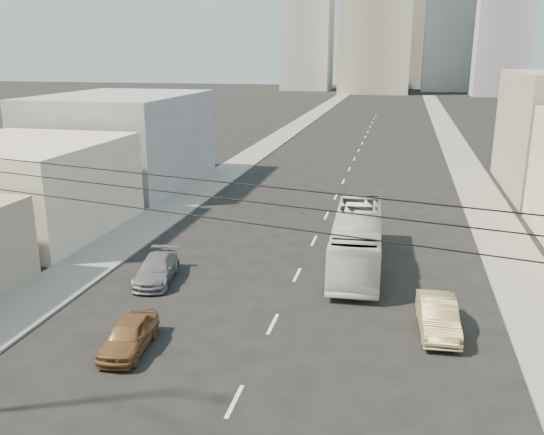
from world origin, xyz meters
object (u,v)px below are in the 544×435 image
at_px(sedan_grey, 156,269).
at_px(city_bus, 357,240).
at_px(sedan_brown, 129,335).
at_px(sedan_tan, 438,316).

bearing_deg(sedan_grey, city_bus, 14.14).
distance_m(sedan_brown, sedan_grey, 7.34).
xyz_separation_m(sedan_tan, sedan_grey, (-14.07, 2.70, -0.07)).
relative_size(sedan_brown, sedan_tan, 0.89).
height_order(sedan_tan, sedan_grey, sedan_tan).
xyz_separation_m(sedan_brown, sedan_grey, (-1.92, 7.09, -0.01)).
height_order(city_bus, sedan_brown, city_bus).
distance_m(sedan_tan, sedan_grey, 14.32).
bearing_deg(sedan_brown, sedan_grey, 99.73).
xyz_separation_m(sedan_brown, sedan_tan, (12.14, 4.39, 0.06)).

